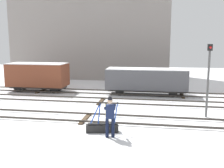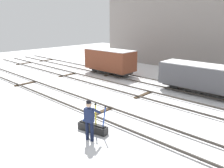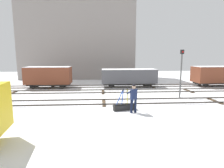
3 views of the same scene
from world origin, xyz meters
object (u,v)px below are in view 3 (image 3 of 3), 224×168
at_px(signal_post, 181,69).
at_px(freight_car_back_track, 218,75).
at_px(freight_car_mid_siding, 49,76).
at_px(rail_worker, 133,96).
at_px(switch_lever_frame, 125,106).
at_px(freight_car_near_switch, 129,76).

relative_size(signal_post, freight_car_back_track, 0.68).
bearing_deg(freight_car_mid_siding, rail_worker, -50.89).
distance_m(switch_lever_frame, freight_car_back_track, 15.58).
xyz_separation_m(switch_lever_frame, freight_car_near_switch, (1.71, 9.07, 0.98)).
bearing_deg(freight_car_mid_siding, switch_lever_frame, -50.83).
height_order(switch_lever_frame, rail_worker, rail_worker).
bearing_deg(rail_worker, freight_car_back_track, 26.88).
bearing_deg(freight_car_near_switch, freight_car_mid_siding, 179.87).
bearing_deg(signal_post, freight_car_back_track, 37.83).
bearing_deg(freight_car_near_switch, switch_lever_frame, -100.83).
height_order(signal_post, freight_car_back_track, signal_post).
height_order(freight_car_mid_siding, freight_car_near_switch, freight_car_mid_siding).
distance_m(switch_lever_frame, freight_car_near_switch, 9.28).
bearing_deg(rail_worker, freight_car_mid_siding, 117.71).
bearing_deg(rail_worker, switch_lever_frame, 116.87).
bearing_deg(freight_car_back_track, freight_car_near_switch, 178.20).
relative_size(signal_post, freight_car_near_switch, 0.65).
bearing_deg(freight_car_back_track, rail_worker, -143.31).
height_order(freight_car_near_switch, freight_car_back_track, freight_car_back_track).
distance_m(rail_worker, freight_car_mid_siding, 12.49).
height_order(rail_worker, freight_car_near_switch, freight_car_near_switch).
bearing_deg(freight_car_near_switch, freight_car_back_track, -0.13).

